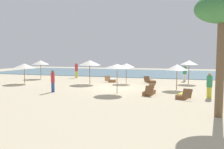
{
  "coord_description": "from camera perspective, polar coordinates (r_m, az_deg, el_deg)",
  "views": [
    {
      "loc": [
        5.49,
        -18.91,
        2.85
      ],
      "look_at": [
        -0.53,
        0.69,
        1.1
      ],
      "focal_mm": 36.74,
      "sensor_mm": 36.0,
      "label": 1
    }
  ],
  "objects": [
    {
      "name": "ground_plane",
      "position": [
        19.9,
        0.88,
        -3.36
      ],
      "size": [
        60.0,
        60.0,
        0.0
      ],
      "primitive_type": "plane",
      "color": "#BCAD8E"
    },
    {
      "name": "ocean_water",
      "position": [
        36.44,
        8.36,
        0.39
      ],
      "size": [
        48.0,
        16.0,
        0.06
      ],
      "primitive_type": "cube",
      "color": "slate",
      "rests_on": "ground_plane"
    },
    {
      "name": "umbrella_0",
      "position": [
        22.66,
        -5.58,
        2.93
      ],
      "size": [
        2.21,
        2.21,
        2.33
      ],
      "color": "brown",
      "rests_on": "ground_plane"
    },
    {
      "name": "umbrella_1",
      "position": [
        16.88,
        1.28,
        2.08
      ],
      "size": [
        1.94,
        1.94,
        2.19
      ],
      "color": "olive",
      "rests_on": "ground_plane"
    },
    {
      "name": "umbrella_2",
      "position": [
        22.91,
        3.58,
        2.3
      ],
      "size": [
        1.71,
        1.71,
        2.02
      ],
      "color": "brown",
      "rests_on": "ground_plane"
    },
    {
      "name": "umbrella_3",
      "position": [
        24.03,
        18.63,
        2.84
      ],
      "size": [
        1.75,
        1.75,
        2.32
      ],
      "color": "brown",
      "rests_on": "ground_plane"
    },
    {
      "name": "umbrella_4",
      "position": [
        24.38,
        -21.02,
        2.02
      ],
      "size": [
        2.1,
        2.1,
        2.0
      ],
      "color": "brown",
      "rests_on": "ground_plane"
    },
    {
      "name": "umbrella_5",
      "position": [
        28.83,
        -17.36,
        2.89
      ],
      "size": [
        2.02,
        2.02,
        2.21
      ],
      "color": "brown",
      "rests_on": "ground_plane"
    },
    {
      "name": "umbrella_6",
      "position": [
        19.41,
        15.89,
        1.74
      ],
      "size": [
        1.77,
        1.77,
        2.09
      ],
      "color": "olive",
      "rests_on": "ground_plane"
    },
    {
      "name": "lounger_0",
      "position": [
        24.47,
        -0.12,
        -1.4
      ],
      "size": [
        1.26,
        1.79,
        0.67
      ],
      "color": "olive",
      "rests_on": "ground_plane"
    },
    {
      "name": "lounger_1",
      "position": [
        15.93,
        17.44,
        -5.01
      ],
      "size": [
        1.07,
        1.78,
        0.71
      ],
      "color": "brown",
      "rests_on": "ground_plane"
    },
    {
      "name": "lounger_2",
      "position": [
        16.69,
        9.25,
        -4.4
      ],
      "size": [
        0.8,
        1.72,
        0.72
      ],
      "color": "brown",
      "rests_on": "ground_plane"
    },
    {
      "name": "lounger_3",
      "position": [
        23.89,
        9.51,
        -1.63
      ],
      "size": [
        1.27,
        1.76,
        0.71
      ],
      "color": "brown",
      "rests_on": "ground_plane"
    },
    {
      "name": "person_0",
      "position": [
        28.96,
        -8.85,
        1.13
      ],
      "size": [
        0.49,
        0.49,
        1.94
      ],
      "color": "yellow",
      "rests_on": "ground_plane"
    },
    {
      "name": "person_2",
      "position": [
        26.15,
        17.65,
        0.38
      ],
      "size": [
        0.49,
        0.49,
        1.8
      ],
      "color": "white",
      "rests_on": "ground_plane"
    },
    {
      "name": "person_3",
      "position": [
        18.14,
        -14.52,
        -1.54
      ],
      "size": [
        0.38,
        0.38,
        1.7
      ],
      "color": "#2D4C8C",
      "rests_on": "ground_plane"
    },
    {
      "name": "person_4",
      "position": [
        16.45,
        23.07,
        -2.51
      ],
      "size": [
        0.4,
        0.4,
        1.69
      ],
      "color": "yellow",
      "rests_on": "ground_plane"
    },
    {
      "name": "palm_0",
      "position": [
        11.64,
        25.78,
        13.75
      ],
      "size": [
        2.42,
        2.42,
        5.6
      ],
      "color": "brown",
      "rests_on": "ground_plane"
    },
    {
      "name": "dog",
      "position": [
        20.71,
        9.96,
        -2.62
      ],
      "size": [
        0.7,
        0.6,
        0.33
      ],
      "color": "olive",
      "rests_on": "ground_plane"
    }
  ]
}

